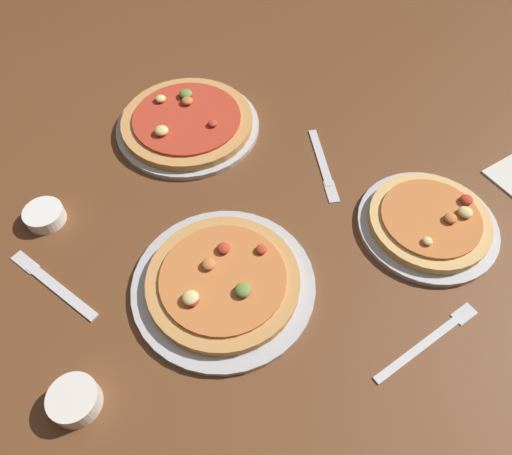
# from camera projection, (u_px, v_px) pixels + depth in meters

# --- Properties ---
(ground_plane) EXTENTS (2.40, 2.40, 0.03)m
(ground_plane) POSITION_uv_depth(u_px,v_px,m) (256.00, 238.00, 0.95)
(ground_plane) COLOR brown
(pizza_plate_near) EXTENTS (0.34, 0.34, 0.05)m
(pizza_plate_near) POSITION_uv_depth(u_px,v_px,m) (223.00, 282.00, 0.85)
(pizza_plate_near) COLOR #B2B2B7
(pizza_plate_near) RESTS_ON ground_plane
(pizza_plate_far) EXTENTS (0.34, 0.34, 0.05)m
(pizza_plate_far) POSITION_uv_depth(u_px,v_px,m) (187.00, 123.00, 1.10)
(pizza_plate_far) COLOR #B2B2B7
(pizza_plate_far) RESTS_ON ground_plane
(pizza_plate_side) EXTENTS (0.28, 0.28, 0.05)m
(pizza_plate_side) POSITION_uv_depth(u_px,v_px,m) (429.00, 222.00, 0.93)
(pizza_plate_side) COLOR #B2B2B7
(pizza_plate_side) RESTS_ON ground_plane
(ramekin_sauce) EXTENTS (0.08, 0.08, 0.03)m
(ramekin_sauce) POSITION_uv_depth(u_px,v_px,m) (45.00, 215.00, 0.94)
(ramekin_sauce) COLOR white
(ramekin_sauce) RESTS_ON ground_plane
(ramekin_butter) EXTENTS (0.08, 0.08, 0.04)m
(ramekin_butter) POSITION_uv_depth(u_px,v_px,m) (75.00, 400.00, 0.73)
(ramekin_butter) COLOR silver
(ramekin_butter) RESTS_ON ground_plane
(knife_right) EXTENTS (0.23, 0.05, 0.01)m
(knife_right) POSITION_uv_depth(u_px,v_px,m) (52.00, 284.00, 0.87)
(knife_right) COLOR silver
(knife_right) RESTS_ON ground_plane
(fork_spare) EXTENTS (0.12, 0.22, 0.01)m
(fork_spare) POSITION_uv_depth(u_px,v_px,m) (429.00, 340.00, 0.80)
(fork_spare) COLOR silver
(fork_spare) RESTS_ON ground_plane
(knife_spare) EXTENTS (0.15, 0.19, 0.01)m
(knife_spare) POSITION_uv_depth(u_px,v_px,m) (323.00, 164.00, 1.04)
(knife_spare) COLOR silver
(knife_spare) RESTS_ON ground_plane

